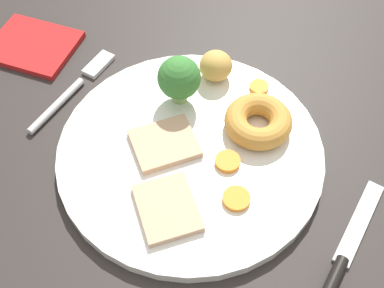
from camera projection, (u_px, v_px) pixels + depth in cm
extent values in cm
cube|color=#2B2623|center=(197.00, 156.00, 56.53)|extent=(120.00, 84.00, 3.60)
cylinder|color=white|center=(192.00, 153.00, 53.73)|extent=(29.45, 29.45, 1.40)
cube|color=tan|center=(165.00, 143.00, 53.15)|extent=(8.74, 8.98, 0.80)
cube|color=tan|center=(167.00, 208.00, 48.45)|extent=(8.93, 8.70, 0.80)
torus|color=#C68938|center=(258.00, 121.00, 53.86)|extent=(7.64, 7.64, 2.56)
ellipsoid|color=tan|center=(216.00, 66.00, 58.14)|extent=(5.42, 5.40, 3.67)
cylinder|color=orange|center=(236.00, 199.00, 49.21)|extent=(2.87, 2.87, 0.56)
cylinder|color=orange|center=(228.00, 161.00, 51.87)|extent=(2.76, 2.76, 0.60)
cylinder|color=orange|center=(259.00, 87.00, 58.28)|extent=(2.35, 2.35, 0.48)
cylinder|color=#8CB766|center=(180.00, 94.00, 56.69)|extent=(1.73, 1.73, 1.91)
sphere|color=#387A33|center=(179.00, 78.00, 54.50)|extent=(4.99, 4.99, 4.99)
cylinder|color=silver|center=(57.00, 105.00, 58.14)|extent=(1.47, 9.54, 0.90)
cube|color=silver|center=(99.00, 64.00, 62.40)|extent=(2.27, 4.61, 0.60)
cube|color=silver|center=(359.00, 223.00, 49.27)|extent=(2.23, 10.57, 0.40)
cube|color=red|center=(33.00, 46.00, 64.31)|extent=(12.90, 11.46, 0.80)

